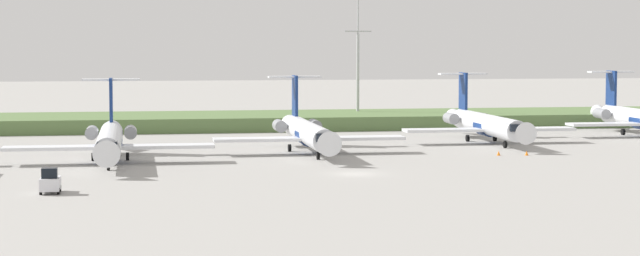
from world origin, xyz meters
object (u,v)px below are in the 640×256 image
(regional_jet_second, at_px, (110,140))
(safety_cone_mid_marker, at_px, (527,153))
(regional_jet_third, at_px, (307,132))
(antenna_mast, at_px, (358,65))
(regional_jet_fourth, at_px, (486,123))
(baggage_tug, at_px, (50,182))
(safety_cone_front_marker, at_px, (499,153))

(regional_jet_second, xyz_separation_m, safety_cone_mid_marker, (48.16, -0.31, -2.26))
(regional_jet_third, distance_m, antenna_mast, 48.13)
(regional_jet_third, xyz_separation_m, safety_cone_mid_marker, (24.96, -7.31, -2.26))
(antenna_mast, bearing_deg, regional_jet_fourth, -73.82)
(regional_jet_second, bearing_deg, regional_jet_third, 16.80)
(baggage_tug, bearing_deg, regional_jet_second, 79.48)
(safety_cone_front_marker, bearing_deg, antenna_mast, 97.08)
(antenna_mast, height_order, safety_cone_mid_marker, antenna_mast)
(regional_jet_fourth, relative_size, baggage_tug, 9.69)
(antenna_mast, bearing_deg, regional_jet_second, -126.40)
(safety_cone_front_marker, distance_m, safety_cone_mid_marker, 3.31)
(regional_jet_fourth, xyz_separation_m, safety_cone_front_marker, (-3.76, -16.78, -2.26))
(regional_jet_second, relative_size, safety_cone_mid_marker, 56.36)
(antenna_mast, relative_size, safety_cone_mid_marker, 41.81)
(regional_jet_fourth, bearing_deg, safety_cone_front_marker, -102.64)
(regional_jet_second, relative_size, antenna_mast, 1.35)
(antenna_mast, xyz_separation_m, safety_cone_front_marker, (6.46, -51.98, -9.27))
(regional_jet_third, bearing_deg, safety_cone_mid_marker, -16.32)
(safety_cone_front_marker, bearing_deg, regional_jet_third, 162.41)
(regional_jet_third, relative_size, baggage_tug, 9.69)
(antenna_mast, bearing_deg, safety_cone_mid_marker, -79.48)
(regional_jet_third, xyz_separation_m, antenna_mast, (15.22, 45.11, 7.01))
(safety_cone_mid_marker, bearing_deg, regional_jet_fourth, 88.41)
(regional_jet_third, height_order, baggage_tug, regional_jet_third)
(regional_jet_second, distance_m, safety_cone_front_marker, 44.94)
(regional_jet_fourth, xyz_separation_m, baggage_tug, (-53.31, -42.06, -1.53))
(regional_jet_second, xyz_separation_m, antenna_mast, (38.42, 52.12, 7.01))
(antenna_mast, distance_m, safety_cone_mid_marker, 54.12)
(antenna_mast, relative_size, safety_cone_front_marker, 41.81)
(regional_jet_fourth, height_order, antenna_mast, antenna_mast)
(baggage_tug, height_order, safety_cone_front_marker, baggage_tug)
(regional_jet_second, relative_size, safety_cone_front_marker, 56.36)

